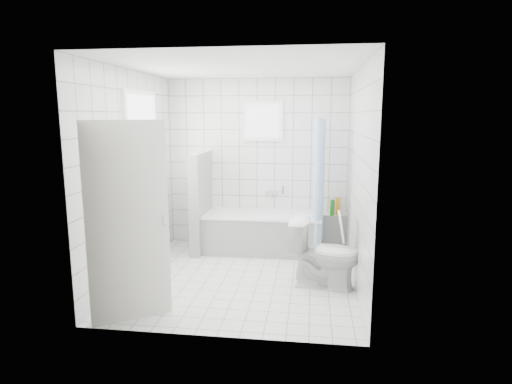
# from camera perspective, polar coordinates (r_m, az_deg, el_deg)

# --- Properties ---
(ground) EXTENTS (3.00, 3.00, 0.00)m
(ground) POSITION_cam_1_polar(r_m,az_deg,el_deg) (5.57, -1.87, -11.30)
(ground) COLOR white
(ground) RESTS_ON ground
(ceiling) EXTENTS (3.00, 3.00, 0.00)m
(ceiling) POSITION_cam_1_polar(r_m,az_deg,el_deg) (5.22, -2.05, 16.34)
(ceiling) COLOR white
(ceiling) RESTS_ON ground
(wall_back) EXTENTS (2.80, 0.02, 2.60)m
(wall_back) POSITION_cam_1_polar(r_m,az_deg,el_deg) (6.71, 0.13, 3.85)
(wall_back) COLOR white
(wall_back) RESTS_ON ground
(wall_front) EXTENTS (2.80, 0.02, 2.60)m
(wall_front) POSITION_cam_1_polar(r_m,az_deg,el_deg) (3.79, -5.64, -1.12)
(wall_front) COLOR white
(wall_front) RESTS_ON ground
(wall_left) EXTENTS (0.02, 3.00, 2.60)m
(wall_left) POSITION_cam_1_polar(r_m,az_deg,el_deg) (5.64, -16.15, 2.24)
(wall_left) COLOR white
(wall_left) RESTS_ON ground
(wall_right) EXTENTS (0.02, 3.00, 2.60)m
(wall_right) POSITION_cam_1_polar(r_m,az_deg,el_deg) (5.20, 13.46, 1.72)
(wall_right) COLOR white
(wall_right) RESTS_ON ground
(window_left) EXTENTS (0.01, 0.90, 1.40)m
(window_left) POSITION_cam_1_polar(r_m,az_deg,el_deg) (5.86, -14.73, 5.54)
(window_left) COLOR white
(window_left) RESTS_ON wall_left
(window_back) EXTENTS (0.50, 0.01, 0.50)m
(window_back) POSITION_cam_1_polar(r_m,az_deg,el_deg) (6.61, 0.95, 9.39)
(window_back) COLOR white
(window_back) RESTS_ON wall_back
(window_sill) EXTENTS (0.18, 1.02, 0.08)m
(window_sill) POSITION_cam_1_polar(r_m,az_deg,el_deg) (5.95, -14.01, -1.57)
(window_sill) COLOR white
(window_sill) RESTS_ON wall_left
(door) EXTENTS (0.68, 0.48, 2.00)m
(door) POSITION_cam_1_polar(r_m,az_deg,el_deg) (4.37, -16.69, -4.01)
(door) COLOR silver
(door) RESTS_ON ground
(bathtub) EXTENTS (1.75, 0.77, 0.58)m
(bathtub) POSITION_cam_1_polar(r_m,az_deg,el_deg) (6.52, 0.90, -5.39)
(bathtub) COLOR white
(bathtub) RESTS_ON ground
(partition_wall) EXTENTS (0.15, 0.85, 1.50)m
(partition_wall) POSITION_cam_1_polar(r_m,az_deg,el_deg) (6.54, -7.34, -1.29)
(partition_wall) COLOR white
(partition_wall) RESTS_ON ground
(tiled_ledge) EXTENTS (0.40, 0.24, 0.55)m
(tiled_ledge) POSITION_cam_1_polar(r_m,az_deg,el_deg) (6.74, 10.52, -5.17)
(tiled_ledge) COLOR white
(tiled_ledge) RESTS_ON ground
(toilet) EXTENTS (0.87, 0.58, 0.83)m
(toilet) POSITION_cam_1_polar(r_m,az_deg,el_deg) (5.22, 9.15, -8.12)
(toilet) COLOR white
(toilet) RESTS_ON ground
(curtain_rod) EXTENTS (0.02, 0.80, 0.02)m
(curtain_rod) POSITION_cam_1_polar(r_m,az_deg,el_deg) (6.22, 8.49, 9.70)
(curtain_rod) COLOR silver
(curtain_rod) RESTS_ON wall_back
(shower_curtain) EXTENTS (0.14, 0.48, 1.78)m
(shower_curtain) POSITION_cam_1_polar(r_m,az_deg,el_deg) (6.16, 8.30, 1.29)
(shower_curtain) COLOR #5096EA
(shower_curtain) RESTS_ON curtain_rod
(tub_faucet) EXTENTS (0.18, 0.06, 0.06)m
(tub_faucet) POSITION_cam_1_polar(r_m,az_deg,el_deg) (6.71, 2.09, -0.04)
(tub_faucet) COLOR silver
(tub_faucet) RESTS_ON wall_back
(sill_bottles) EXTENTS (0.18, 0.76, 0.30)m
(sill_bottles) POSITION_cam_1_polar(r_m,az_deg,el_deg) (5.86, -14.20, -0.14)
(sill_bottles) COLOR #38F5FC
(sill_bottles) RESTS_ON window_sill
(ledge_bottles) EXTENTS (0.15, 0.17, 0.27)m
(ledge_bottles) POSITION_cam_1_polar(r_m,az_deg,el_deg) (6.60, 10.43, -1.97)
(ledge_bottles) COLOR #FAA91A
(ledge_bottles) RESTS_ON tiled_ledge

